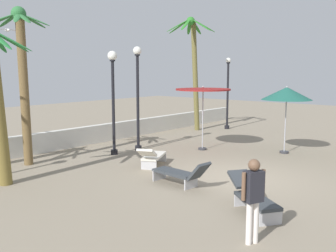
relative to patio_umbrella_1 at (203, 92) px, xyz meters
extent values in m
plane|color=gray|center=(-2.92, -3.35, -2.48)|extent=(56.00, 56.00, 0.00)
cube|color=silver|center=(-2.92, 4.74, -2.06)|extent=(25.20, 0.30, 0.83)
cylinder|color=#333338|center=(0.00, 0.00, -2.44)|extent=(0.36, 0.36, 0.08)
cylinder|color=#A5A5AD|center=(0.00, 0.00, -1.18)|extent=(0.05, 0.05, 2.60)
cylinder|color=maroon|center=(0.00, 0.00, 0.10)|extent=(2.31, 2.31, 0.06)
sphere|color=#99999E|center=(0.00, 0.00, 0.22)|extent=(0.08, 0.08, 0.08)
cylinder|color=#333338|center=(1.59, -2.98, -2.44)|extent=(0.37, 0.37, 0.08)
cylinder|color=#A5A5AD|center=(1.59, -2.98, -1.35)|extent=(0.05, 0.05, 2.25)
cone|color=#1E594C|center=(1.59, -2.98, -0.02)|extent=(2.02, 2.02, 0.51)
sphere|color=#99999E|center=(1.59, -2.98, 0.24)|extent=(0.08, 0.08, 0.08)
ellipsoid|color=#277A38|center=(-7.67, 1.49, 1.76)|extent=(1.19, 0.36, 0.68)
ellipsoid|color=#277A38|center=(-7.79, 1.19, 1.76)|extent=(1.07, 0.86, 0.68)
cylinder|color=brown|center=(-6.24, 3.30, 0.17)|extent=(0.37, 0.31, 5.30)
sphere|color=#30713A|center=(-6.30, 3.30, 2.82)|extent=(0.50, 0.50, 0.50)
ellipsoid|color=#30713A|center=(-5.76, 3.30, 2.62)|extent=(1.02, 0.20, 0.47)
ellipsoid|color=#30713A|center=(-5.98, 3.73, 2.62)|extent=(0.77, 0.94, 0.47)
ellipsoid|color=#30713A|center=(-6.40, 3.83, 2.62)|extent=(0.38, 1.04, 0.47)
ellipsoid|color=#30713A|center=(-6.68, 3.68, 2.62)|extent=(0.86, 0.86, 0.47)
ellipsoid|color=#30713A|center=(-6.83, 3.40, 2.62)|extent=(1.04, 0.39, 0.47)
ellipsoid|color=#30713A|center=(-6.62, 2.86, 2.62)|extent=(0.76, 0.95, 0.47)
ellipsoid|color=#30713A|center=(-6.40, 2.77, 2.62)|extent=(0.39, 1.04, 0.47)
ellipsoid|color=#30713A|center=(-5.93, 2.91, 2.62)|extent=(0.85, 0.88, 0.47)
cylinder|color=brown|center=(4.14, 3.42, 0.52)|extent=(0.75, 0.28, 5.99)
sphere|color=#2B7B27|center=(3.67, 3.42, 3.51)|extent=(0.44, 0.44, 0.44)
ellipsoid|color=#2B7B27|center=(4.36, 3.55, 3.25)|extent=(1.28, 0.43, 0.74)
ellipsoid|color=#2B7B27|center=(4.19, 3.89, 3.25)|extent=(1.06, 1.00, 0.74)
ellipsoid|color=#2B7B27|center=(3.55, 4.11, 3.25)|extent=(0.41, 1.28, 0.74)
ellipsoid|color=#2B7B27|center=(3.10, 3.83, 3.25)|extent=(1.14, 0.90, 0.74)
ellipsoid|color=#2B7B27|center=(2.99, 3.22, 3.25)|extent=(1.27, 0.53, 0.74)
ellipsoid|color=#2B7B27|center=(3.65, 2.71, 3.25)|extent=(0.24, 1.27, 0.74)
ellipsoid|color=#2B7B27|center=(4.09, 2.85, 3.25)|extent=(0.92, 1.13, 0.74)
cylinder|color=black|center=(-3.08, 2.18, -2.38)|extent=(0.28, 0.28, 0.20)
cylinder|color=black|center=(-3.08, 2.18, -0.60)|extent=(0.12, 0.12, 3.76)
cylinder|color=black|center=(-3.08, 2.18, 1.28)|extent=(0.22, 0.22, 0.06)
sphere|color=white|center=(-3.08, 2.18, 1.47)|extent=(0.38, 0.38, 0.38)
cylinder|color=black|center=(5.83, 2.34, -2.38)|extent=(0.28, 0.28, 0.20)
cylinder|color=black|center=(5.83, 2.34, -0.58)|extent=(0.12, 0.12, 3.78)
cylinder|color=black|center=(5.83, 2.34, 1.31)|extent=(0.22, 0.22, 0.06)
sphere|color=white|center=(5.83, 2.34, 1.45)|extent=(0.29, 0.29, 0.29)
cylinder|color=black|center=(-1.84, 2.03, -2.38)|extent=(0.28, 0.28, 0.20)
cylinder|color=black|center=(-1.84, 2.03, -0.48)|extent=(0.12, 0.12, 4.00)
cylinder|color=black|center=(-1.84, 2.03, 1.52)|extent=(0.22, 0.22, 0.06)
sphere|color=white|center=(-1.84, 2.03, 1.70)|extent=(0.35, 0.35, 0.35)
cube|color=#B7B7BC|center=(-2.80, 0.02, -2.30)|extent=(0.27, 0.51, 0.35)
cube|color=#B7B7BC|center=(-3.97, -0.54, -2.30)|extent=(0.27, 0.51, 0.35)
cube|color=silver|center=(-3.39, -0.26, -2.13)|extent=(1.50, 1.10, 0.08)
cube|color=silver|center=(-4.15, -0.63, -1.84)|extent=(0.79, 0.76, 0.37)
cube|color=#B7B7BC|center=(-5.79, -5.88, -2.30)|extent=(0.47, 0.35, 0.35)
cube|color=#B7B7BC|center=(-5.04, -4.81, -2.30)|extent=(0.47, 0.35, 0.35)
cube|color=#33383D|center=(-5.41, -5.34, -2.13)|extent=(1.26, 1.46, 0.08)
cube|color=#33383D|center=(-4.93, -4.66, -1.83)|extent=(0.81, 0.83, 0.34)
cube|color=#B7B7BC|center=(-4.65, -1.62, -2.30)|extent=(0.55, 0.08, 0.35)
cube|color=#B7B7BC|center=(-4.74, -2.92, -2.30)|extent=(0.55, 0.08, 0.35)
cube|color=#33383D|center=(-4.69, -2.27, -2.13)|extent=(0.65, 1.44, 0.08)
cube|color=#33383D|center=(-4.76, -3.21, -1.91)|extent=(0.58, 0.52, 0.54)
cylinder|color=silver|center=(-6.94, -5.96, -2.04)|extent=(0.12, 0.12, 0.86)
cylinder|color=silver|center=(-6.79, -6.02, -2.04)|extent=(0.12, 0.12, 0.86)
cube|color=#26262D|center=(-6.87, -5.99, -1.31)|extent=(0.42, 0.36, 0.61)
sphere|color=brown|center=(-6.87, -5.99, -0.89)|extent=(0.23, 0.23, 0.23)
cylinder|color=brown|center=(-7.09, -5.90, -1.28)|extent=(0.08, 0.08, 0.55)
cylinder|color=brown|center=(-6.64, -6.08, -1.28)|extent=(0.08, 0.08, 0.55)
ellipsoid|color=white|center=(-5.32, 5.92, 2.51)|extent=(0.14, 0.33, 0.12)
sphere|color=white|center=(-5.31, 6.09, 2.54)|extent=(0.10, 0.10, 0.10)
cube|color=silver|center=(-5.57, 5.94, 2.53)|extent=(0.50, 0.17, 0.05)
cube|color=silver|center=(-5.08, 5.91, 2.53)|extent=(0.50, 0.17, 0.06)
camera|label=1|loc=(-13.51, -9.40, 0.93)|focal=41.66mm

